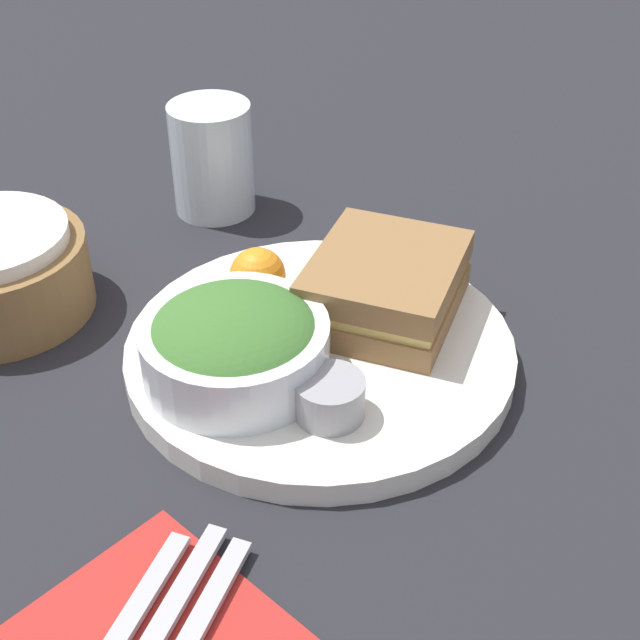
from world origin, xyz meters
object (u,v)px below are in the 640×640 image
at_px(plate, 320,352).
at_px(drink_glass, 212,158).
at_px(salad_bowl, 235,343).
at_px(dressing_cup, 330,398).
at_px(sandwich, 385,286).

distance_m(plate, drink_glass, 0.26).
bearing_deg(drink_glass, salad_bowl, -128.18).
bearing_deg(plate, drink_glass, 66.22).
xyz_separation_m(dressing_cup, drink_glass, (0.16, 0.29, 0.02)).
bearing_deg(plate, sandwich, -10.42).
height_order(plate, salad_bowl, salad_bowl).
height_order(plate, sandwich, sandwich).
bearing_deg(salad_bowl, dressing_cup, -79.82).
xyz_separation_m(sandwich, dressing_cup, (-0.11, -0.05, -0.01)).
relative_size(plate, drink_glass, 2.77).
distance_m(plate, sandwich, 0.07).
xyz_separation_m(plate, drink_glass, (0.10, 0.24, 0.04)).
distance_m(dressing_cup, drink_glass, 0.33).
xyz_separation_m(plate, salad_bowl, (-0.07, 0.02, 0.04)).
xyz_separation_m(plate, dressing_cup, (-0.05, -0.06, 0.02)).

